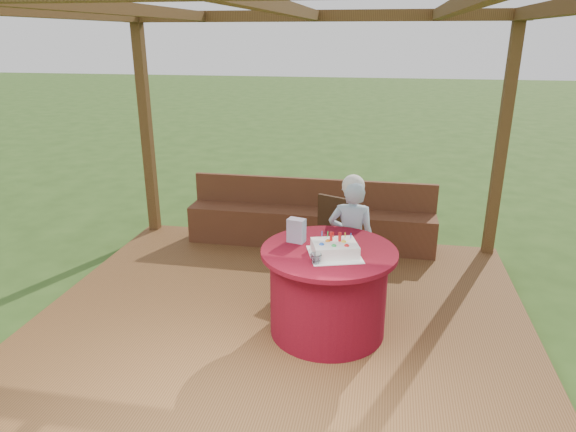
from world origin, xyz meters
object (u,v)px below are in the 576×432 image
object	(u,v)px
bench	(310,224)
birthday_cake	(335,249)
table	(328,290)
chair	(330,235)
gift_bag	(296,230)
drinking_glass	(316,259)
elderly_woman	(351,238)

from	to	relation	value
bench	birthday_cake	size ratio (longest dim) A/B	5.90
table	chair	xyz separation A→B (m)	(-0.10, 1.07, 0.09)
gift_bag	birthday_cake	bearing A→B (deg)	-17.37
bench	drinking_glass	xyz separation A→B (m)	(0.36, -2.23, 0.55)
elderly_woman	birthday_cake	xyz separation A→B (m)	(-0.09, -0.74, 0.19)
drinking_glass	table	bearing A→B (deg)	76.49
elderly_woman	birthday_cake	size ratio (longest dim) A/B	2.47
bench	birthday_cake	distance (m)	2.16
table	elderly_woman	world-z (taller)	elderly_woman
bench	gift_bag	xyz separation A→B (m)	(0.14, -1.81, 0.61)
chair	drinking_glass	xyz separation A→B (m)	(0.03, -1.37, 0.34)
birthday_cake	table	bearing A→B (deg)	118.72
bench	table	xyz separation A→B (m)	(0.44, -1.93, 0.13)
bench	chair	distance (m)	0.95
gift_bag	table	bearing A→B (deg)	-7.50
chair	birthday_cake	size ratio (longest dim) A/B	1.71
table	gift_bag	size ratio (longest dim) A/B	5.49
elderly_woman	gift_bag	bearing A→B (deg)	-130.23
bench	chair	bearing A→B (deg)	-68.89
chair	birthday_cake	world-z (taller)	birthday_cake
table	birthday_cake	bearing A→B (deg)	-61.28
bench	drinking_glass	size ratio (longest dim) A/B	33.11
bench	table	distance (m)	1.98
chair	birthday_cake	xyz separation A→B (m)	(0.16, -1.17, 0.35)
bench	gift_bag	world-z (taller)	gift_bag
chair	drinking_glass	world-z (taller)	chair
gift_bag	drinking_glass	bearing A→B (deg)	-47.03
elderly_woman	gift_bag	world-z (taller)	elderly_woman
table	bench	bearing A→B (deg)	102.75
elderly_woman	drinking_glass	bearing A→B (deg)	-102.79
elderly_woman	gift_bag	xyz separation A→B (m)	(-0.44, -0.52, 0.24)
bench	gift_bag	size ratio (longest dim) A/B	14.39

